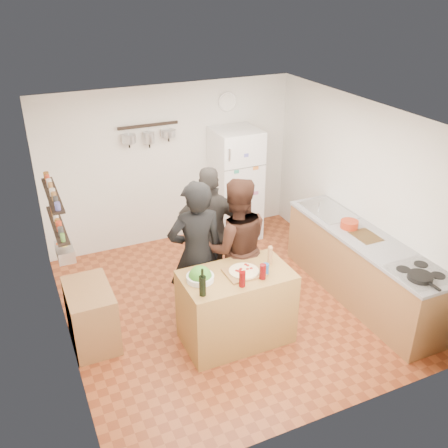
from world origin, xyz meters
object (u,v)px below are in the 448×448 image
prep_island (236,307)px  wine_bottle (203,286)px  pepper_mill (270,256)px  counter_run (361,268)px  salt_canister (266,269)px  red_bowl (349,224)px  wall_clock (227,102)px  salad_bowl (200,278)px  person_back (211,233)px  skillet (420,277)px  person_center (236,247)px  side_table (92,315)px  fridge (236,185)px  person_left (196,254)px

prep_island → wine_bottle: 0.79m
pepper_mill → counter_run: pepper_mill is taller
wine_bottle → salt_canister: 0.81m
prep_island → red_bowl: red_bowl is taller
prep_island → salt_canister: 0.61m
salt_canister → wall_clock: wall_clock is taller
salad_bowl → prep_island: bearing=-6.8°
person_back → counter_run: 2.04m
prep_island → salad_bowl: (-0.42, 0.05, 0.49)m
skillet → prep_island: bearing=152.4°
red_bowl → person_center: bearing=174.3°
pepper_mill → salt_canister: bearing=-131.4°
red_bowl → side_table: size_ratio=0.29×
salad_bowl → side_table: (-1.13, 0.61, -0.58)m
red_bowl → pepper_mill: bearing=-165.9°
skillet → wall_clock: 3.92m
side_table → person_back: bearing=13.1°
wall_clock → side_table: 3.84m
wall_clock → skillet: bearing=-80.0°
wine_bottle → pepper_mill: 0.99m
salt_canister → red_bowl: (1.54, 0.52, -0.00)m
person_back → fridge: same height
salad_bowl → skillet: skillet is taller
salad_bowl → wine_bottle: size_ratio=1.36×
person_center → salt_canister: bearing=107.6°
person_center → fridge: bearing=-101.9°
skillet → counter_run: bearing=84.5°
side_table → skillet: bearing=-25.5°
person_center → side_table: person_center is taller
prep_island → salt_canister: size_ratio=10.37×
person_center → skillet: person_center is taller
red_bowl → person_left: bearing=176.0°
person_left → skillet: person_left is taller
pepper_mill → side_table: pepper_mill is taller
counter_run → person_back: bearing=151.8°
person_center → wine_bottle: bearing=59.5°
skillet → fridge: size_ratio=0.15×
prep_island → fridge: bearing=64.7°
person_left → person_center: bearing=-173.8°
salad_bowl → person_center: person_center is taller
person_left → wall_clock: bearing=-117.9°
salt_canister → skillet: bearing=-28.7°
wine_bottle → wall_clock: 3.56m
wine_bottle → red_bowl: size_ratio=0.96×
person_center → fridge: 2.05m
salad_bowl → person_back: person_back is taller
skillet → person_left: bearing=144.3°
person_back → side_table: bearing=34.5°
salad_bowl → salt_canister: (0.72, -0.17, 0.03)m
salad_bowl → person_back: size_ratio=0.17×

